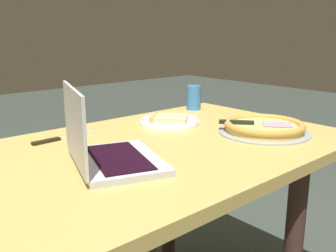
{
  "coord_description": "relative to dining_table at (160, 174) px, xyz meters",
  "views": [
    {
      "loc": [
        -0.75,
        -0.89,
        1.09
      ],
      "look_at": [
        0.02,
        -0.02,
        0.8
      ],
      "focal_mm": 40.24,
      "sensor_mm": 36.0,
      "label": 1
    }
  ],
  "objects": [
    {
      "name": "dining_table",
      "position": [
        0.0,
        0.0,
        0.0
      ],
      "size": [
        1.27,
        0.81,
        0.73
      ],
      "color": "tan",
      "rests_on": "ground_plane"
    },
    {
      "name": "laptop",
      "position": [
        -0.24,
        -0.05,
        0.15
      ],
      "size": [
        0.31,
        0.35,
        0.22
      ],
      "color": "#B6B8BC",
      "rests_on": "dining_table"
    },
    {
      "name": "pizza_plate",
      "position": [
        0.2,
        0.18,
        0.12
      ],
      "size": [
        0.23,
        0.23,
        0.04
      ],
      "color": "white",
      "rests_on": "dining_table"
    },
    {
      "name": "pizza_tray",
      "position": [
        0.37,
        -0.14,
        0.12
      ],
      "size": [
        0.32,
        0.32,
        0.04
      ],
      "color": "#969EA0",
      "rests_on": "dining_table"
    },
    {
      "name": "table_knife",
      "position": [
        -0.22,
        0.26,
        0.11
      ],
      "size": [
        0.23,
        0.03,
        0.01
      ],
      "color": "#B3C5C4",
      "rests_on": "dining_table"
    },
    {
      "name": "drink_cup",
      "position": [
        0.48,
        0.32,
        0.16
      ],
      "size": [
        0.07,
        0.07,
        0.11
      ],
      "color": "#3573B9",
      "rests_on": "dining_table"
    }
  ]
}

